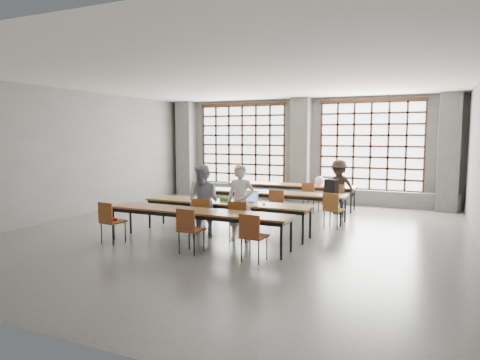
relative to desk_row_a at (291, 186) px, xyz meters
name	(u,v)px	position (x,y,z in m)	size (l,w,h in m)	color
floor	(236,233)	(-0.05, -3.95, -0.66)	(11.00, 11.00, 0.00)	#51514F
ceiling	(236,79)	(-0.05, -3.95, 2.84)	(11.00, 11.00, 0.00)	silver
wall_back	(303,150)	(-0.05, 1.55, 1.09)	(10.00, 10.00, 0.00)	#5C5C59
wall_front	(28,181)	(-0.05, -9.45, 1.09)	(10.00, 10.00, 0.00)	#5C5C59
wall_left	(71,154)	(-5.05, -3.95, 1.09)	(11.00, 11.00, 0.00)	#5C5C59
column_left	(186,148)	(-4.55, 1.27, 1.09)	(0.60, 0.55, 3.50)	#51514F
column_mid	(301,150)	(-0.05, 1.27, 1.09)	(0.60, 0.55, 3.50)	#51514F
column_right	(449,152)	(4.45, 1.27, 1.09)	(0.60, 0.55, 3.50)	#51514F
window_left	(242,145)	(-2.30, 1.47, 1.24)	(3.32, 0.12, 3.00)	white
window_right	(371,146)	(2.20, 1.47, 1.24)	(3.32, 0.12, 3.00)	white
sill_ledge	(301,194)	(-0.05, 1.35, -0.41)	(9.80, 0.35, 0.50)	#51514F
desk_row_a	(291,186)	(0.00, 0.00, 0.00)	(4.00, 0.70, 0.73)	brown
desk_row_b	(272,194)	(0.09, -1.95, 0.00)	(4.00, 0.70, 0.73)	brown
desk_row_c	(226,205)	(-0.29, -4.03, 0.00)	(4.00, 0.70, 0.73)	brown
desk_row_d	(197,213)	(-0.33, -5.27, 0.00)	(4.00, 0.70, 0.73)	brown
chair_back_left	(241,190)	(-1.41, -0.63, -0.13)	(0.47, 0.48, 0.88)	maroon
chair_back_mid	(310,194)	(0.79, -0.63, -0.13)	(0.49, 0.49, 0.88)	brown
chair_back_right	(337,196)	(1.59, -0.63, -0.13)	(0.45, 0.45, 0.88)	brown
chair_mid_left	(209,198)	(-1.49, -2.58, -0.13)	(0.52, 0.52, 0.88)	brown
chair_mid_centre	(278,203)	(0.48, -2.58, -0.13)	(0.44, 0.44, 0.88)	maroon
chair_mid_right	(332,207)	(1.87, -2.58, -0.13)	(0.50, 0.50, 0.88)	brown
chair_front_left	(202,214)	(-0.56, -4.65, -0.13)	(0.53, 0.53, 0.88)	brown
chair_front_right	(239,217)	(0.33, -4.66, -0.13)	(0.48, 0.49, 0.88)	brown
chair_near_left	(110,218)	(-2.04, -5.90, -0.13)	(0.47, 0.47, 0.88)	brown
chair_near_mid	(189,226)	(-0.14, -5.90, -0.13)	(0.44, 0.45, 0.88)	brown
chair_near_right	(252,233)	(1.16, -5.90, -0.13)	(0.45, 0.45, 0.88)	maroon
student_male	(240,203)	(0.31, -4.53, 0.16)	(0.60, 0.39, 1.64)	silver
student_female	(204,201)	(-0.59, -4.53, 0.14)	(0.78, 0.61, 1.60)	#19234C
student_back	(339,187)	(1.60, -0.50, 0.11)	(1.00, 0.58, 1.55)	black
laptop_front	(249,200)	(0.26, -3.92, 0.13)	(0.37, 0.32, 0.26)	silver
laptop_back	(334,184)	(1.33, 0.11, 0.13)	(0.43, 0.39, 0.26)	#ABABB0
mouse	(264,204)	(0.66, -4.05, 0.08)	(0.10, 0.06, 0.04)	silver
green_box	(225,199)	(-0.34, -3.95, 0.11)	(0.25, 0.09, 0.09)	#297D2C
phone	(231,202)	(-0.11, -4.13, 0.07)	(0.13, 0.06, 0.01)	black
paper_sheet_a	(252,190)	(-0.51, -1.90, 0.07)	(0.30, 0.21, 0.00)	white
paper_sheet_b	(261,191)	(-0.21, -2.00, 0.07)	(0.30, 0.21, 0.00)	white
backpack	(331,187)	(1.69, -1.90, 0.27)	(0.32, 0.20, 0.40)	black
plastic_bag	(319,181)	(0.90, 0.05, 0.21)	(0.26, 0.21, 0.29)	white
red_pouch	(113,219)	(-2.03, -5.82, -0.16)	(0.20, 0.08, 0.06)	maroon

